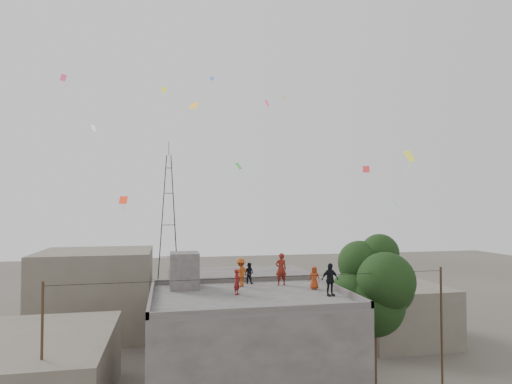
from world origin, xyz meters
TOP-DOWN VIEW (x-y plane):
  - main_building at (0.00, 0.00)m, footprint 10.00×8.00m
  - parapet at (0.00, 0.00)m, footprint 10.00×8.00m
  - stair_head_box at (-3.20, 2.60)m, footprint 1.60×1.80m
  - neighbor_west at (-11.00, 2.00)m, footprint 8.00×10.00m
  - neighbor_north at (2.00, 14.00)m, footprint 12.00×9.00m
  - neighbor_northwest at (-10.00, 16.00)m, footprint 9.00×8.00m
  - neighbor_east at (14.00, 10.00)m, footprint 7.00×8.00m
  - tree at (7.37, 0.60)m, footprint 4.90×4.60m
  - utility_line at (0.50, -1.25)m, footprint 20.12×0.62m
  - transmission_tower at (-4.00, 40.00)m, footprint 2.97×2.97m
  - person_red_adult at (2.38, 2.41)m, footprint 0.70×0.49m
  - person_orange_child at (3.87, 0.82)m, footprint 0.73×0.61m
  - person_dark_child at (0.64, 3.29)m, footprint 0.76×0.74m
  - person_dark_adult at (4.06, -1.03)m, footprint 1.04×0.58m
  - person_orange_adult at (-0.00, 2.42)m, footprint 1.17×1.15m
  - person_red_child at (-0.56, 0.25)m, footprint 0.52×0.58m
  - kites at (1.37, 5.94)m, footprint 20.60×21.14m

SIDE VIEW (x-z plane):
  - neighbor_west at x=-11.00m, z-range 0.00..4.00m
  - neighbor_east at x=14.00m, z-range 0.00..4.40m
  - neighbor_north at x=2.00m, z-range 0.00..5.00m
  - main_building at x=0.00m, z-range 0.00..6.10m
  - neighbor_northwest at x=-10.00m, z-range 0.00..7.00m
  - utility_line at x=0.50m, z-range 0.13..7.53m
  - tree at x=7.37m, z-range 1.55..10.65m
  - parapet at x=0.00m, z-range 6.10..6.40m
  - person_dark_child at x=0.64m, z-range 6.10..7.34m
  - person_orange_child at x=3.87m, z-range 6.10..7.36m
  - person_red_child at x=-0.56m, z-range 6.10..7.42m
  - person_orange_adult at x=0.00m, z-range 6.10..7.71m
  - person_dark_adult at x=4.06m, z-range 6.10..7.77m
  - person_red_adult at x=2.38m, z-range 6.10..7.96m
  - stair_head_box at x=-3.20m, z-range 6.10..8.10m
  - transmission_tower at x=-4.00m, z-range -0.93..19.07m
  - kites at x=1.37m, z-range 8.94..21.23m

